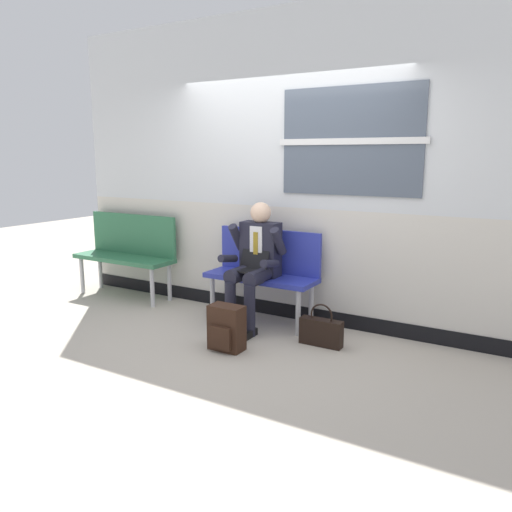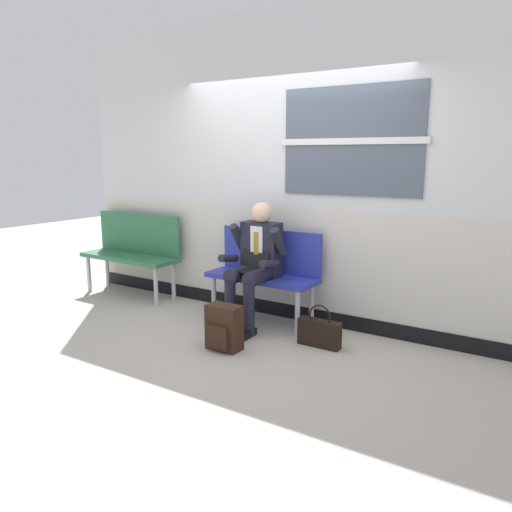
# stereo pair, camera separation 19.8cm
# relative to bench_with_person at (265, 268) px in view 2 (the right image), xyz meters

# --- Properties ---
(ground_plane) EXTENTS (18.00, 18.00, 0.00)m
(ground_plane) POSITION_rel_bench_with_person_xyz_m (0.13, -0.40, -0.57)
(ground_plane) COLOR #B2A899
(station_wall) EXTENTS (5.54, 0.16, 3.15)m
(station_wall) POSITION_rel_bench_with_person_xyz_m (0.14, 0.27, 1.00)
(station_wall) COLOR silver
(station_wall) RESTS_ON ground
(bench_with_person) EXTENTS (1.17, 0.42, 0.96)m
(bench_with_person) POSITION_rel_bench_with_person_xyz_m (0.00, 0.00, 0.00)
(bench_with_person) COLOR #28339E
(bench_with_person) RESTS_ON ground
(bench_empty) EXTENTS (1.33, 0.42, 1.01)m
(bench_empty) POSITION_rel_bench_with_person_xyz_m (-1.93, 0.01, 0.02)
(bench_empty) COLOR #2D6B47
(bench_empty) RESTS_ON ground
(person_seated) EXTENTS (0.57, 0.70, 1.26)m
(person_seated) POSITION_rel_bench_with_person_xyz_m (0.00, -0.20, 0.11)
(person_seated) COLOR #1E1E2D
(person_seated) RESTS_ON ground
(backpack) EXTENTS (0.31, 0.22, 0.41)m
(backpack) POSITION_rel_bench_with_person_xyz_m (0.11, -0.88, -0.37)
(backpack) COLOR #331E14
(backpack) RESTS_ON ground
(handbag) EXTENTS (0.40, 0.11, 0.40)m
(handbag) POSITION_rel_bench_with_person_xyz_m (0.80, -0.35, -0.43)
(handbag) COLOR black
(handbag) RESTS_ON ground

